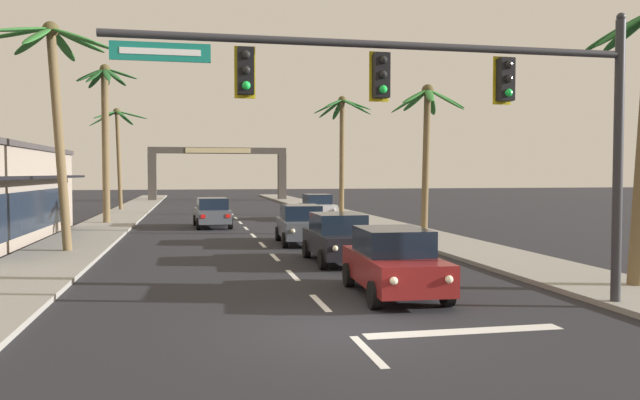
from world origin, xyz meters
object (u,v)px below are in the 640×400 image
object	(u,v)px
sedan_fifth_in_queue	(301,224)
palm_left_second	(55,82)
sedan_parked_nearest_kerb	(317,207)
sedan_oncoming_far	(212,212)
sedan_third_in_queue	(338,238)
sedan_lead_at_stop_bar	(394,262)
town_gateway_arch	(218,165)
palm_left_farthest	(117,135)
palm_left_third	(105,117)
palm_right_third	(343,129)
palm_right_second	(427,126)
traffic_signal_mast	(458,96)

from	to	relation	value
sedan_fifth_in_queue	palm_left_second	world-z (taller)	palm_left_second
sedan_parked_nearest_kerb	sedan_oncoming_far	bearing A→B (deg)	-145.73
sedan_third_in_queue	sedan_oncoming_far	size ratio (longest dim) A/B	0.99
sedan_oncoming_far	sedan_lead_at_stop_bar	bearing A→B (deg)	-79.75
town_gateway_arch	palm_left_farthest	bearing A→B (deg)	-116.02
sedan_fifth_in_queue	sedan_parked_nearest_kerb	size ratio (longest dim) A/B	1.01
palm_left_third	palm_left_farthest	bearing A→B (deg)	93.51
sedan_oncoming_far	palm_right_third	xyz separation A→B (m)	(9.69, 8.76, 5.43)
sedan_oncoming_far	palm_right_second	distance (m)	12.97
palm_left_third	sedan_third_in_queue	bearing A→B (deg)	-61.50
sedan_lead_at_stop_bar	sedan_fifth_in_queue	bearing A→B (deg)	91.34
traffic_signal_mast	palm_left_third	distance (m)	28.64
sedan_lead_at_stop_bar	sedan_third_in_queue	world-z (taller)	same
sedan_parked_nearest_kerb	town_gateway_arch	world-z (taller)	town_gateway_arch
palm_left_second	palm_left_third	xyz separation A→B (m)	(0.00, 14.01, -0.08)
sedan_parked_nearest_kerb	palm_right_second	distance (m)	12.53
sedan_lead_at_stop_bar	sedan_parked_nearest_kerb	bearing A→B (deg)	82.87
sedan_fifth_in_queue	sedan_parked_nearest_kerb	xyz separation A→B (m)	(3.51, 13.86, 0.00)
sedan_lead_at_stop_bar	sedan_fifth_in_queue	xyz separation A→B (m)	(-0.28, 11.96, 0.00)
sedan_fifth_in_queue	palm_right_third	world-z (taller)	palm_right_third
palm_left_third	palm_right_third	bearing A→B (deg)	19.38
sedan_fifth_in_queue	sedan_oncoming_far	xyz separation A→B (m)	(-3.52, 9.07, 0.00)
traffic_signal_mast	sedan_lead_at_stop_bar	xyz separation A→B (m)	(-0.65, 2.34, -3.85)
sedan_parked_nearest_kerb	palm_left_third	xyz separation A→B (m)	(-13.15, -1.59, 5.54)
traffic_signal_mast	palm_left_farthest	distance (m)	42.18
palm_left_farthest	palm_right_third	bearing A→B (deg)	-26.87
sedan_fifth_in_queue	town_gateway_arch	xyz separation A→B (m)	(-1.70, 44.29, 3.09)
traffic_signal_mast	palm_right_third	xyz separation A→B (m)	(5.24, 32.13, 1.59)
sedan_lead_at_stop_bar	palm_left_third	xyz separation A→B (m)	(-9.92, 24.22, 5.54)
palm_left_third	sedan_parked_nearest_kerb	bearing A→B (deg)	6.91
sedan_lead_at_stop_bar	sedan_parked_nearest_kerb	size ratio (longest dim) A/B	1.01
sedan_parked_nearest_kerb	palm_left_second	bearing A→B (deg)	-130.13
sedan_third_in_queue	palm_right_second	distance (m)	11.75
sedan_oncoming_far	town_gateway_arch	size ratio (longest dim) A/B	0.30
traffic_signal_mast	sedan_oncoming_far	bearing A→B (deg)	100.79
sedan_lead_at_stop_bar	sedan_parked_nearest_kerb	world-z (taller)	same
palm_right_second	palm_left_second	bearing A→B (deg)	-165.01
sedan_lead_at_stop_bar	sedan_parked_nearest_kerb	distance (m)	26.02
palm_left_second	palm_right_second	size ratio (longest dim) A/B	1.17
palm_left_second	sedan_parked_nearest_kerb	bearing A→B (deg)	49.87
traffic_signal_mast	town_gateway_arch	bearing A→B (deg)	92.57
palm_left_farthest	sedan_fifth_in_queue	bearing A→B (deg)	-68.22
sedan_lead_at_stop_bar	sedan_third_in_queue	distance (m)	5.98
sedan_oncoming_far	sedan_fifth_in_queue	bearing A→B (deg)	-68.78
sedan_third_in_queue	town_gateway_arch	xyz separation A→B (m)	(-1.97, 50.27, 3.09)
sedan_third_in_queue	palm_left_farthest	bearing A→B (deg)	108.46
palm_left_farthest	town_gateway_arch	bearing A→B (deg)	63.98
sedan_third_in_queue	sedan_fifth_in_queue	size ratio (longest dim) A/B	0.99
sedan_fifth_in_queue	palm_left_third	xyz separation A→B (m)	(-9.64, 12.27, 5.54)
palm_right_third	sedan_lead_at_stop_bar	bearing A→B (deg)	-101.19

